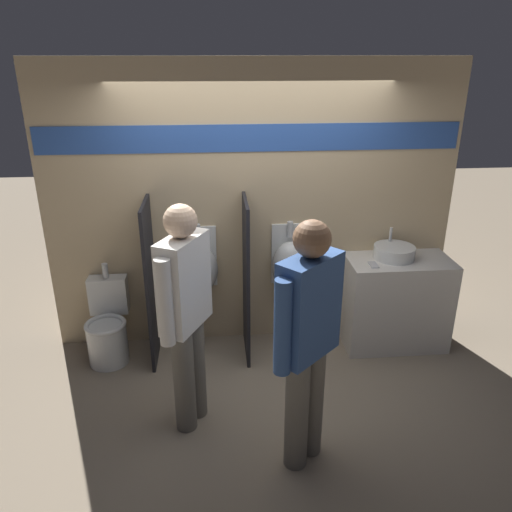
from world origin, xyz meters
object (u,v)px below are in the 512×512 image
Objects in this scene: sink_basin at (394,252)px; toilet at (108,329)px; person_in_vest at (308,338)px; cell_phone at (373,265)px; urinal_near_counter at (199,269)px; person_with_lanyard at (186,310)px; urinal_far at (290,265)px.

sink_basin reaches higher than toilet.
person_in_vest is (1.62, -1.41, 0.69)m from toilet.
cell_phone is 1.63m from urinal_near_counter.
cell_phone is 1.89m from person_with_lanyard.
sink_basin is at bearing 1.68° from toilet.
person_with_lanyard reaches higher than urinal_near_counter.
person_in_vest is at bearing -41.17° from toilet.
urinal_near_counter is at bearing 10.38° from toilet.
urinal_far is at bearing 161.89° from cell_phone.
urinal_near_counter is at bearing 171.51° from cell_phone.
person_with_lanyard is (-0.07, -1.11, 0.16)m from urinal_near_counter.
urinal_near_counter and urinal_far have the same top height.
toilet is (-2.73, -0.08, -0.65)m from sink_basin.
urinal_near_counter is (-1.86, 0.08, -0.14)m from sink_basin.
person_in_vest is at bearing -126.67° from sink_basin.
sink_basin is 0.31× the size of urinal_far.
urinal_far is 1.38× the size of toilet.
cell_phone is (-0.25, -0.16, -0.05)m from sink_basin.
urinal_near_counter is 0.69× the size of person_with_lanyard.
urinal_far is at bearing -13.30° from person_with_lanyard.
person_with_lanyard reaches higher than cell_phone.
toilet is 0.50× the size of person_with_lanyard.
sink_basin is 0.30m from cell_phone.
urinal_near_counter is 1.12m from person_with_lanyard.
urinal_near_counter is at bearing 180.00° from urinal_far.
sink_basin is at bearing -4.67° from urinal_far.
toilet is (-0.87, -0.16, -0.52)m from urinal_near_counter.
toilet is 0.50× the size of person_in_vest.
cell_phone is 0.78m from urinal_far.
toilet is at bearing -178.32° from sink_basin.
cell_phone is 0.08× the size of person_in_vest.
urinal_far reaches higher than sink_basin.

